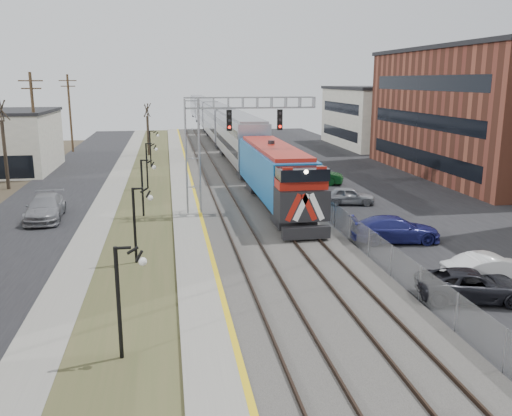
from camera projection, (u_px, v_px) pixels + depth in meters
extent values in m
cube|color=black|center=(51.00, 199.00, 43.15)|extent=(7.00, 120.00, 0.04)
cube|color=gray|center=(109.00, 197.00, 43.86)|extent=(2.00, 120.00, 0.08)
cube|color=#404726|center=(147.00, 196.00, 44.33)|extent=(4.00, 120.00, 0.06)
cube|color=gray|center=(184.00, 193.00, 44.79)|extent=(2.00, 120.00, 0.24)
cube|color=#595651|center=(243.00, 192.00, 45.58)|extent=(8.00, 120.00, 0.20)
cube|color=black|center=(379.00, 188.00, 47.50)|extent=(16.00, 120.00, 0.04)
cube|color=gold|center=(194.00, 192.00, 44.90)|extent=(0.24, 120.00, 0.01)
cube|color=#2D2119|center=(211.00, 191.00, 45.11)|extent=(0.08, 120.00, 0.15)
cube|color=#2D2119|center=(229.00, 190.00, 45.35)|extent=(0.08, 120.00, 0.15)
cube|color=#2D2119|center=(252.00, 189.00, 45.66)|extent=(0.08, 120.00, 0.15)
cube|color=#2D2119|center=(270.00, 189.00, 45.90)|extent=(0.08, 120.00, 0.15)
cube|color=#145FA7|center=(276.00, 176.00, 39.11)|extent=(3.00, 17.00, 4.25)
cube|color=black|center=(306.00, 233.00, 31.16)|extent=(2.80, 0.50, 0.70)
cube|color=#9A9CA4|center=(239.00, 139.00, 58.48)|extent=(3.00, 22.00, 5.33)
cube|color=#9A9CA4|center=(219.00, 123.00, 80.37)|extent=(3.00, 22.00, 5.33)
cube|color=#9A9CA4|center=(207.00, 114.00, 102.26)|extent=(3.00, 22.00, 5.33)
cube|color=#9A9CA4|center=(200.00, 108.00, 124.16)|extent=(3.00, 22.00, 5.33)
cube|color=gray|center=(193.00, 158.00, 37.25)|extent=(1.00, 1.00, 8.00)
cube|color=gray|center=(250.00, 103.00, 37.02)|extent=(9.00, 0.80, 0.80)
cube|color=black|center=(229.00, 120.00, 36.62)|extent=(0.35, 0.25, 1.40)
cube|color=black|center=(280.00, 120.00, 37.17)|extent=(0.35, 0.25, 1.40)
cylinder|color=black|center=(119.00, 304.00, 17.96)|extent=(0.14, 0.14, 4.00)
cylinder|color=black|center=(135.00, 226.00, 27.56)|extent=(0.14, 0.14, 4.00)
cylinder|color=black|center=(142.00, 189.00, 37.16)|extent=(0.14, 0.14, 4.00)
cylinder|color=black|center=(147.00, 166.00, 46.76)|extent=(0.14, 0.14, 4.00)
cylinder|color=black|center=(150.00, 149.00, 58.28)|extent=(0.14, 0.14, 4.00)
cylinder|color=#4C3823|center=(35.00, 126.00, 51.13)|extent=(0.28, 0.28, 10.00)
cylinder|color=#4C3823|center=(70.00, 114.00, 70.34)|extent=(0.28, 0.28, 10.00)
cube|color=gray|center=(292.00, 182.00, 46.09)|extent=(0.04, 120.00, 1.60)
cube|color=brown|center=(498.00, 114.00, 53.14)|extent=(16.00, 26.00, 12.00)
cube|color=beige|center=(393.00, 118.00, 77.61)|extent=(16.00, 18.00, 8.00)
cylinder|color=#382D23|center=(5.00, 155.00, 46.56)|extent=(0.30, 0.30, 5.95)
cylinder|color=#382D23|center=(148.00, 136.00, 67.70)|extent=(0.30, 0.30, 4.90)
imported|color=silver|center=(493.00, 272.00, 24.68)|extent=(4.54, 1.62, 1.49)
imported|color=black|center=(472.00, 286.00, 23.19)|extent=(5.09, 3.19, 1.31)
imported|color=navy|center=(395.00, 230.00, 31.52)|extent=(5.39, 2.70, 1.50)
imported|color=gray|center=(349.00, 196.00, 41.10)|extent=(4.14, 2.32, 1.33)
imported|color=#0B3B15|center=(317.00, 176.00, 49.26)|extent=(4.84, 3.30, 1.51)
imported|color=gray|center=(45.00, 208.00, 36.61)|extent=(2.58, 5.71, 1.62)
imported|color=slate|center=(293.00, 161.00, 58.63)|extent=(5.88, 4.01, 1.49)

